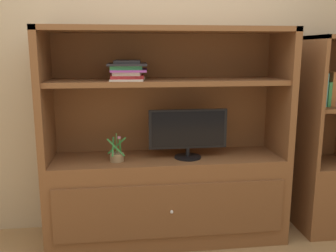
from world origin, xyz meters
name	(u,v)px	position (x,y,z in m)	size (l,w,h in m)	color
painted_rear_wall	(162,59)	(0.00, 0.75, 1.40)	(6.00, 0.10, 2.80)	tan
media_console	(167,176)	(0.00, 0.41, 0.51)	(1.82, 0.51, 1.63)	brown
tv_monitor	(188,132)	(0.15, 0.35, 0.87)	(0.59, 0.20, 0.37)	black
potted_plant	(117,156)	(-0.38, 0.33, 0.71)	(0.14, 0.13, 0.21)	#8C7251
magazine_stack	(127,70)	(-0.29, 0.40, 1.33)	(0.29, 0.35, 0.14)	silver
bookshelf_tall	(326,167)	(1.31, 0.41, 0.53)	(0.43, 0.46, 1.58)	brown
upright_book_row	(326,90)	(1.25, 0.40, 1.16)	(0.19, 0.17, 0.26)	gold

